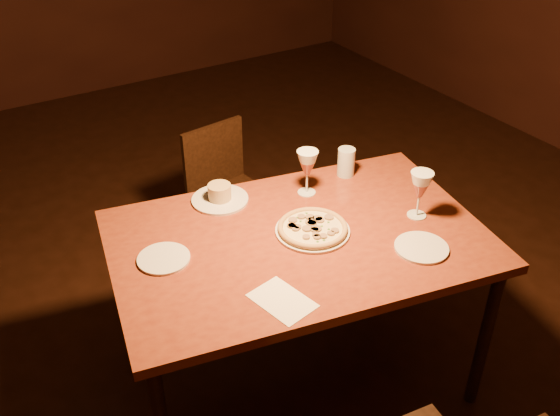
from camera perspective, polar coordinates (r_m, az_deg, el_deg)
floor at (r=3.03m, az=-2.88°, el=-13.23°), size 7.00×7.00×0.00m
dining_table at (r=2.47m, az=1.70°, el=-3.90°), size 1.59×1.19×0.77m
chair_far at (r=3.38m, az=-4.89°, el=1.76°), size 0.42×0.42×0.77m
pizza_plate at (r=2.44m, az=3.00°, el=-1.87°), size 0.29×0.29×0.03m
ramekin_saucer at (r=2.64m, az=-5.53°, el=1.13°), size 0.24×0.24×0.08m
wine_glass_far at (r=2.64m, az=2.50°, el=3.27°), size 0.09×0.09×0.20m
wine_glass_right at (r=2.55m, az=12.63°, el=1.21°), size 0.09×0.09×0.20m
water_tumbler at (r=2.81m, az=6.06°, el=4.20°), size 0.08×0.08×0.13m
side_plate_left at (r=2.34m, az=-10.59°, el=-4.56°), size 0.20×0.20×0.01m
side_plate_near at (r=2.42m, az=12.81°, el=-3.55°), size 0.20×0.20×0.01m
menu_card at (r=2.13m, az=0.20°, el=-8.46°), size 0.19×0.24×0.00m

